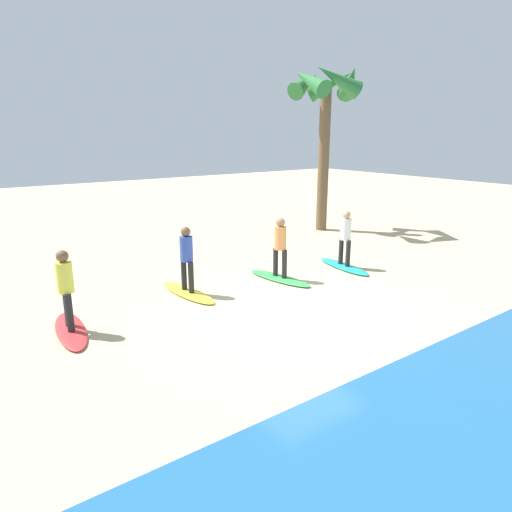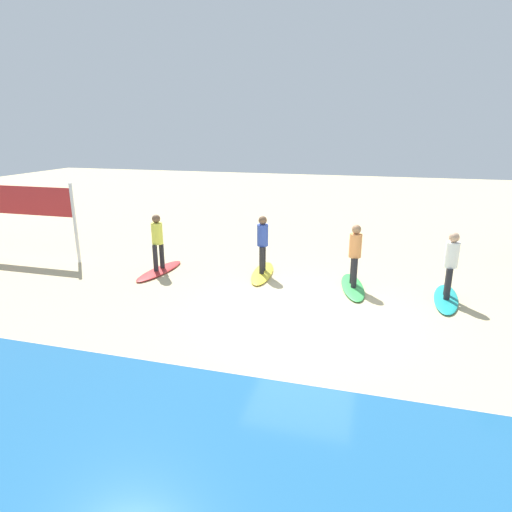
# 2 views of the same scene
# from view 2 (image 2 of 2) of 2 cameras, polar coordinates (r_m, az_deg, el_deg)

# --- Properties ---
(ground_plane) EXTENTS (60.00, 60.00, 0.00)m
(ground_plane) POSITION_cam_2_polar(r_m,az_deg,el_deg) (10.12, 6.48, -7.41)
(ground_plane) COLOR #CCB789
(surfboard_teal) EXTENTS (0.80, 2.15, 0.09)m
(surfboard_teal) POSITION_cam_2_polar(r_m,az_deg,el_deg) (11.68, 23.86, -5.19)
(surfboard_teal) COLOR teal
(surfboard_teal) RESTS_ON ground
(surfer_teal) EXTENTS (0.32, 0.46, 1.64)m
(surfer_teal) POSITION_cam_2_polar(r_m,az_deg,el_deg) (11.37, 24.44, -0.54)
(surfer_teal) COLOR #232328
(surfer_teal) RESTS_ON surfboard_teal
(surfboard_green) EXTENTS (0.91, 2.16, 0.09)m
(surfboard_green) POSITION_cam_2_polar(r_m,az_deg,el_deg) (11.75, 12.68, -3.99)
(surfboard_green) COLOR green
(surfboard_green) RESTS_ON ground
(surfer_green) EXTENTS (0.32, 0.46, 1.64)m
(surfer_green) POSITION_cam_2_polar(r_m,az_deg,el_deg) (11.44, 12.99, 0.66)
(surfer_green) COLOR #232328
(surfer_green) RESTS_ON surfboard_green
(surfboard_yellow) EXTENTS (0.76, 2.14, 0.09)m
(surfboard_yellow) POSITION_cam_2_polar(r_m,az_deg,el_deg) (12.51, 0.86, -2.27)
(surfboard_yellow) COLOR yellow
(surfboard_yellow) RESTS_ON ground
(surfer_yellow) EXTENTS (0.32, 0.46, 1.64)m
(surfer_yellow) POSITION_cam_2_polar(r_m,az_deg,el_deg) (12.23, 0.88, 2.13)
(surfer_yellow) COLOR #232328
(surfer_yellow) RESTS_ON surfboard_yellow
(surfboard_red) EXTENTS (0.82, 2.15, 0.09)m
(surfboard_red) POSITION_cam_2_polar(r_m,az_deg,el_deg) (13.03, -12.65, -1.91)
(surfboard_red) COLOR red
(surfboard_red) RESTS_ON ground
(surfer_red) EXTENTS (0.32, 0.46, 1.64)m
(surfer_red) POSITION_cam_2_polar(r_m,az_deg,el_deg) (12.75, -12.94, 2.32)
(surfer_red) COLOR #232328
(surfer_red) RESTS_ON surfboard_red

